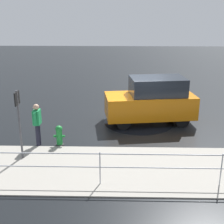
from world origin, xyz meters
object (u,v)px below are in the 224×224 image
moving_hatchback (152,100)px  sign_post (19,115)px  pedestrian (37,121)px  fire_hydrant (59,136)px

moving_hatchback → sign_post: size_ratio=1.71×
pedestrian → fire_hydrant: bearing=178.8°
pedestrian → sign_post: (0.29, 1.08, 0.62)m
fire_hydrant → pedestrian: pedestrian is taller
fire_hydrant → sign_post: (1.08, 1.07, 1.18)m
fire_hydrant → sign_post: 1.92m
sign_post → fire_hydrant: bearing=-135.3°
moving_hatchback → pedestrian: size_ratio=2.53×
moving_hatchback → sign_post: 6.04m
pedestrian → sign_post: 1.28m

